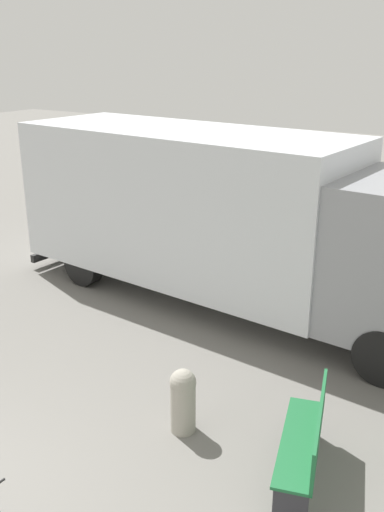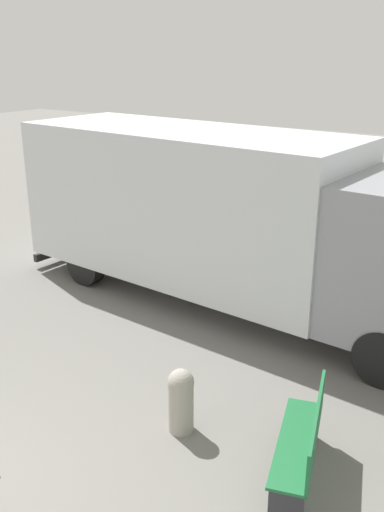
% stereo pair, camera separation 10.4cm
% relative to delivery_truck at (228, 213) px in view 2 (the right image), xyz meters
% --- Properties ---
extents(delivery_truck, '(8.68, 2.95, 3.06)m').
position_rel_delivery_truck_xyz_m(delivery_truck, '(0.00, 0.00, 0.00)').
color(delivery_truck, silver).
rests_on(delivery_truck, ground).
extents(park_bench, '(0.81, 1.61, 0.92)m').
position_rel_delivery_truck_xyz_m(park_bench, '(3.01, -3.59, -1.18)').
color(park_bench, '#1E6638').
rests_on(park_bench, ground).
extents(bollard_near_bench, '(0.32, 0.32, 0.83)m').
position_rel_delivery_truck_xyz_m(bollard_near_bench, '(1.45, -3.61, -1.22)').
color(bollard_near_bench, '#9E998C').
rests_on(bollard_near_bench, ground).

